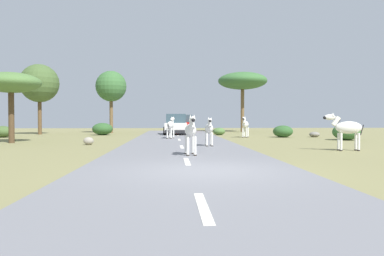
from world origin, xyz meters
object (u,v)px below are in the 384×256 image
object	(u,v)px
bush_0	(3,132)
tree_3	(243,81)
tree_0	(11,83)
bush_2	(219,131)
zebra_0	(191,131)
bush_4	(346,132)
tree_4	(39,84)
bush_1	(283,131)
tree_2	(111,87)
zebra_1	(171,125)
zebra_2	(209,129)
zebra_3	(346,128)
rock_4	(314,134)
bush_3	(103,129)
zebra_4	(245,125)
rock_2	(89,141)
car_0	(176,125)
car_1	(184,124)

from	to	relation	value
bush_0	tree_3	bearing A→B (deg)	26.86
tree_0	bush_2	distance (m)	16.53
zebra_0	bush_4	xyz separation A→B (m)	(10.59, 9.81, -0.41)
tree_4	bush_1	xyz separation A→B (m)	(19.85, -6.14, -4.03)
tree_0	tree_3	bearing A→B (deg)	45.05
zebra_0	bush_4	bearing A→B (deg)	-140.12
bush_4	tree_2	bearing A→B (deg)	143.12
zebra_1	bush_0	bearing A→B (deg)	-179.11
zebra_1	zebra_2	size ratio (longest dim) A/B	1.04
bush_2	tree_4	bearing A→B (deg)	172.46
zebra_2	zebra_3	xyz separation A→B (m)	(5.73, -2.43, 0.09)
zebra_2	bush_0	bearing A→B (deg)	-32.82
tree_2	bush_4	xyz separation A→B (m)	(17.13, -12.86, -3.95)
zebra_1	rock_4	world-z (taller)	zebra_1
tree_3	bush_3	world-z (taller)	tree_3
zebra_1	tree_0	size ratio (longest dim) A/B	0.39
bush_2	bush_4	world-z (taller)	bush_4
zebra_4	rock_4	world-z (taller)	zebra_4
zebra_4	rock_2	world-z (taller)	zebra_4
tree_4	rock_2	bearing A→B (deg)	-61.77
tree_3	bush_0	world-z (taller)	tree_3
bush_3	bush_1	bearing A→B (deg)	-17.88
zebra_1	bush_2	world-z (taller)	zebra_1
zebra_0	rock_2	bearing A→B (deg)	-54.04
zebra_3	tree_0	distance (m)	17.91
zebra_1	bush_2	size ratio (longest dim) A/B	1.52
zebra_0	tree_4	world-z (taller)	tree_4
car_0	bush_1	world-z (taller)	car_0
car_1	bush_1	bearing A→B (deg)	-58.77
bush_0	rock_4	distance (m)	23.23
zebra_4	car_1	bearing A→B (deg)	-50.79
zebra_2	bush_1	xyz separation A→B (m)	(6.43, 9.06, -0.45)
zebra_2	bush_1	distance (m)	11.12
zebra_0	tree_0	xyz separation A→B (m)	(-9.83, 8.09, 2.46)
zebra_1	bush_4	xyz separation A→B (m)	(11.35, -1.82, -0.42)
tree_4	zebra_2	bearing A→B (deg)	-48.55
tree_4	car_0	bearing A→B (deg)	-6.77
bush_4	rock_4	xyz separation A→B (m)	(-0.56, 3.94, -0.33)
zebra_3	rock_2	size ratio (longest dim) A/B	3.23
bush_1	rock_4	bearing A→B (deg)	4.29
zebra_0	tree_3	size ratio (longest dim) A/B	0.26
tree_4	rock_2	world-z (taller)	tree_4
rock_4	car_0	bearing A→B (deg)	156.36
car_1	bush_1	distance (m)	13.88
zebra_3	bush_0	world-z (taller)	zebra_3
zebra_1	bush_3	world-z (taller)	zebra_1
zebra_0	car_1	world-z (taller)	car_1
bush_1	bush_0	bearing A→B (deg)	177.31
zebra_4	bush_2	world-z (taller)	zebra_4
rock_4	bush_4	bearing A→B (deg)	-81.96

